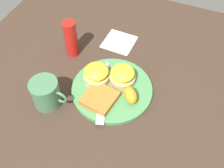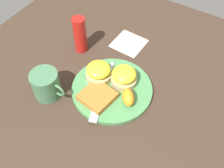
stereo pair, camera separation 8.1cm
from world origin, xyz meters
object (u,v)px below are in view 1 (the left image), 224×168
at_px(cup, 46,93).
at_px(fork, 104,95).
at_px(sandwich_benedict_left, 122,75).
at_px(sandwich_benedict_right, 96,74).
at_px(orange_wedge, 131,95).
at_px(condiment_bottle, 71,39).
at_px(hashbrown_patty, 100,98).

bearing_deg(cup, fork, 26.91).
bearing_deg(sandwich_benedict_left, sandwich_benedict_right, -161.84).
xyz_separation_m(sandwich_benedict_right, fork, (0.05, -0.05, -0.03)).
xyz_separation_m(sandwich_benedict_right, orange_wedge, (0.13, -0.03, -0.01)).
distance_m(sandwich_benedict_left, orange_wedge, 0.08).
relative_size(orange_wedge, condiment_bottle, 0.44).
height_order(hashbrown_patty, condiment_bottle, condiment_bottle).
relative_size(sandwich_benedict_right, cup, 0.73).
height_order(sandwich_benedict_right, cup, cup).
xyz_separation_m(orange_wedge, cup, (-0.23, -0.10, 0.01)).
bearing_deg(hashbrown_patty, fork, 77.55).
height_order(sandwich_benedict_right, fork, sandwich_benedict_right).
height_order(sandwich_benedict_left, sandwich_benedict_right, same).
relative_size(cup, condiment_bottle, 0.84).
height_order(sandwich_benedict_right, orange_wedge, sandwich_benedict_right).
bearing_deg(condiment_bottle, hashbrown_patty, -42.07).
relative_size(hashbrown_patty, cup, 0.82).
bearing_deg(condiment_bottle, fork, -37.87).
bearing_deg(orange_wedge, hashbrown_patty, -155.67).
relative_size(sandwich_benedict_left, sandwich_benedict_right, 1.00).
xyz_separation_m(sandwich_benedict_left, condiment_bottle, (-0.21, 0.06, 0.03)).
xyz_separation_m(sandwich_benedict_left, sandwich_benedict_right, (-0.08, -0.03, 0.00)).
bearing_deg(sandwich_benedict_left, cup, -139.92).
relative_size(sandwich_benedict_right, condiment_bottle, 0.61).
distance_m(hashbrown_patty, condiment_bottle, 0.24).
distance_m(orange_wedge, fork, 0.09).
distance_m(sandwich_benedict_left, hashbrown_patty, 0.10).
relative_size(hashbrown_patty, condiment_bottle, 0.69).
bearing_deg(fork, orange_wedge, 13.60).
xyz_separation_m(hashbrown_patty, cup, (-0.15, -0.06, 0.02)).
xyz_separation_m(cup, condiment_bottle, (-0.03, 0.22, 0.02)).
height_order(orange_wedge, fork, orange_wedge).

